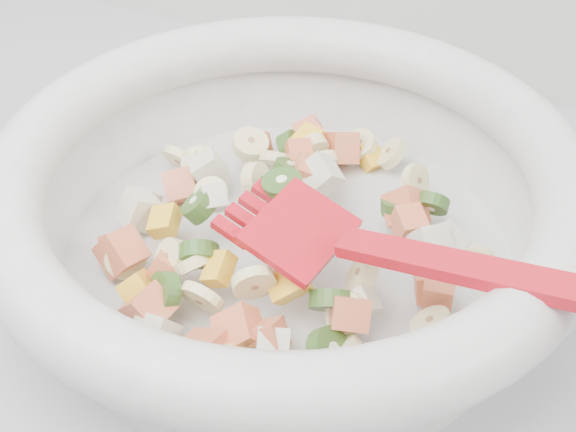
% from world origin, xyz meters
% --- Properties ---
extents(mixing_bowl, '(0.43, 0.38, 0.12)m').
position_xyz_m(mixing_bowl, '(-0.19, 1.44, 0.96)').
color(mixing_bowl, silver).
rests_on(mixing_bowl, counter).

